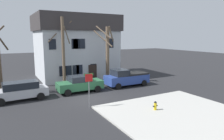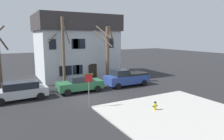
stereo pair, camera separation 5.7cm
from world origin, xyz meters
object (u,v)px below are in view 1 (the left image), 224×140
(tree_bare_mid, at_px, (63,50))
(car_silver_wagon, at_px, (20,91))
(pickup_truck_blue, at_px, (126,78))
(bicycle_leaning, at_px, (39,89))
(tree_bare_far, at_px, (107,53))
(street_sign_pole, at_px, (89,84))
(fire_hydrant, at_px, (155,105))
(building_main, at_px, (76,46))
(car_green_sedan, at_px, (80,84))

(tree_bare_mid, xyz_separation_m, car_silver_wagon, (-5.00, -3.47, -3.28))
(pickup_truck_blue, relative_size, bicycle_leaning, 3.04)
(tree_bare_far, bearing_deg, street_sign_pole, -126.55)
(tree_bare_mid, distance_m, car_silver_wagon, 6.91)
(pickup_truck_blue, distance_m, fire_hydrant, 8.42)
(tree_bare_mid, relative_size, street_sign_pole, 2.77)
(tree_bare_mid, bearing_deg, building_main, 56.21)
(car_green_sedan, distance_m, pickup_truck_blue, 5.66)
(car_silver_wagon, relative_size, car_green_sedan, 1.03)
(fire_hydrant, height_order, street_sign_pole, street_sign_pole)
(fire_hydrant, relative_size, bicycle_leaning, 0.40)
(street_sign_pole, bearing_deg, pickup_truck_blue, 36.43)
(building_main, bearing_deg, street_sign_pole, -104.95)
(car_silver_wagon, relative_size, fire_hydrant, 7.05)
(tree_bare_far, relative_size, pickup_truck_blue, 1.36)
(building_main, relative_size, car_green_sedan, 2.31)
(building_main, xyz_separation_m, tree_bare_far, (2.01, -5.68, -0.65))
(tree_bare_far, height_order, fire_hydrant, tree_bare_far)
(car_silver_wagon, bearing_deg, fire_hydrant, -42.33)
(tree_bare_mid, relative_size, car_silver_wagon, 1.64)
(car_silver_wagon, relative_size, street_sign_pole, 1.69)
(tree_bare_mid, xyz_separation_m, car_green_sedan, (0.68, -3.41, -3.31))
(tree_bare_far, height_order, car_silver_wagon, tree_bare_far)
(street_sign_pole, bearing_deg, bicycle_leaning, 112.39)
(building_main, relative_size, tree_bare_mid, 1.36)
(fire_hydrant, distance_m, street_sign_pole, 5.39)
(car_green_sedan, distance_m, bicycle_leaning, 4.21)
(pickup_truck_blue, bearing_deg, bicycle_leaning, 169.49)
(tree_bare_far, distance_m, street_sign_pole, 9.40)
(building_main, relative_size, fire_hydrant, 15.75)
(tree_bare_far, bearing_deg, car_silver_wagon, -166.33)
(tree_bare_mid, xyz_separation_m, tree_bare_far, (5.13, -1.00, -0.46))
(tree_bare_mid, relative_size, fire_hydrant, 11.54)
(tree_bare_mid, relative_size, tree_bare_far, 1.13)
(car_green_sedan, height_order, fire_hydrant, car_green_sedan)
(pickup_truck_blue, distance_m, street_sign_pole, 8.40)
(street_sign_pole, bearing_deg, tree_bare_mid, 87.48)
(tree_bare_far, xyz_separation_m, bicycle_leaning, (-8.27, -0.71, -3.34))
(building_main, distance_m, tree_bare_far, 6.05)
(tree_bare_mid, relative_size, pickup_truck_blue, 1.54)
(building_main, height_order, pickup_truck_blue, building_main)
(street_sign_pole, relative_size, bicycle_leaning, 1.69)
(car_silver_wagon, xyz_separation_m, bicycle_leaning, (1.86, 1.75, -0.52))
(car_silver_wagon, bearing_deg, pickup_truck_blue, -0.03)
(building_main, distance_m, car_silver_wagon, 12.01)
(tree_bare_far, xyz_separation_m, street_sign_pole, (-5.50, -7.42, -1.72))
(tree_bare_far, relative_size, car_silver_wagon, 1.45)
(street_sign_pole, xyz_separation_m, bicycle_leaning, (-2.77, 6.71, -1.62))
(bicycle_leaning, bearing_deg, tree_bare_far, 4.92)
(tree_bare_far, distance_m, car_silver_wagon, 10.80)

